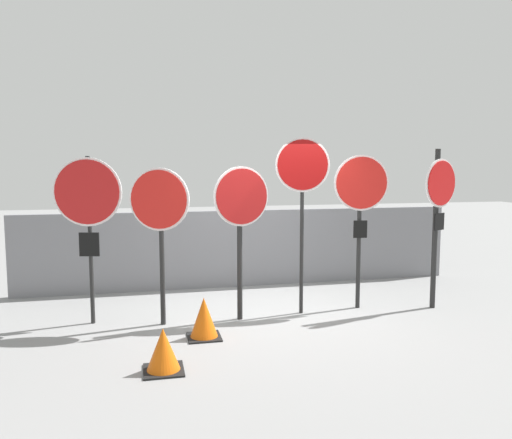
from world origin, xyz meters
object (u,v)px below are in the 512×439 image
at_px(stop_sign_0, 88,202).
at_px(stop_sign_1, 160,212).
at_px(stop_sign_5, 439,202).
at_px(stop_sign_2, 241,210).
at_px(traffic_cone_1, 204,318).
at_px(stop_sign_3, 302,180).
at_px(traffic_cone_0, 163,350).
at_px(stop_sign_4, 361,197).

height_order(stop_sign_0, stop_sign_1, stop_sign_0).
bearing_deg(stop_sign_1, stop_sign_5, 23.07).
relative_size(stop_sign_2, traffic_cone_1, 4.17).
xyz_separation_m(stop_sign_0, traffic_cone_1, (1.45, -0.89, -1.44)).
xyz_separation_m(stop_sign_3, traffic_cone_1, (-1.53, -0.72, -1.73)).
distance_m(stop_sign_2, stop_sign_3, 1.02).
height_order(stop_sign_3, traffic_cone_0, stop_sign_3).
bearing_deg(stop_sign_4, stop_sign_0, -174.48).
xyz_separation_m(stop_sign_2, stop_sign_5, (3.03, -0.07, 0.07)).
bearing_deg(traffic_cone_0, stop_sign_3, 38.67).
height_order(traffic_cone_0, traffic_cone_1, traffic_cone_1).
bearing_deg(stop_sign_0, traffic_cone_1, -19.59).
bearing_deg(stop_sign_4, traffic_cone_0, -143.16).
relative_size(stop_sign_2, traffic_cone_0, 4.62).
bearing_deg(traffic_cone_1, stop_sign_0, 148.45).
bearing_deg(traffic_cone_1, stop_sign_5, 8.53).
distance_m(stop_sign_2, traffic_cone_1, 1.57).
height_order(stop_sign_1, stop_sign_3, stop_sign_3).
relative_size(stop_sign_1, stop_sign_2, 0.99).
bearing_deg(stop_sign_1, stop_sign_4, 27.33).
relative_size(stop_sign_0, traffic_cone_1, 4.43).
distance_m(stop_sign_4, traffic_cone_0, 3.80).
relative_size(stop_sign_1, stop_sign_4, 0.92).
xyz_separation_m(stop_sign_0, stop_sign_4, (3.93, -0.10, 0.03)).
bearing_deg(stop_sign_4, traffic_cone_1, -155.34).
height_order(stop_sign_1, traffic_cone_0, stop_sign_1).
xyz_separation_m(stop_sign_2, traffic_cone_0, (-1.16, -1.57, -1.34)).
xyz_separation_m(stop_sign_0, stop_sign_2, (2.06, -0.27, -0.13)).
bearing_deg(stop_sign_3, stop_sign_4, 20.88).
bearing_deg(stop_sign_0, stop_sign_3, 8.60).
bearing_deg(stop_sign_2, stop_sign_4, -8.68).
height_order(stop_sign_3, traffic_cone_1, stop_sign_3).
relative_size(stop_sign_0, stop_sign_1, 1.07).
bearing_deg(traffic_cone_0, stop_sign_1, 88.48).
height_order(stop_sign_4, traffic_cone_1, stop_sign_4).
relative_size(stop_sign_3, stop_sign_4, 1.10).
height_order(stop_sign_3, stop_sign_5, stop_sign_3).
height_order(stop_sign_3, stop_sign_4, stop_sign_3).
relative_size(stop_sign_1, traffic_cone_1, 4.13).
bearing_deg(stop_sign_1, traffic_cone_0, -67.37).
bearing_deg(stop_sign_5, stop_sign_1, 155.46).
distance_m(stop_sign_0, stop_sign_5, 5.10).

